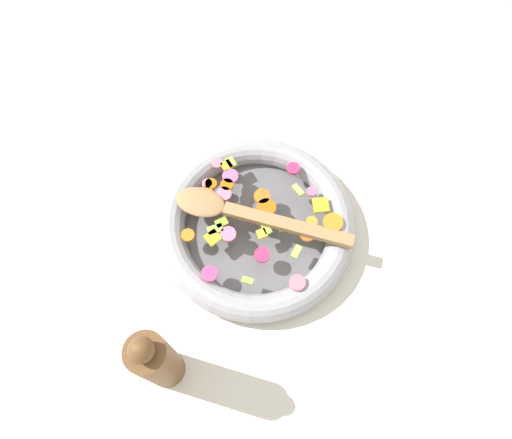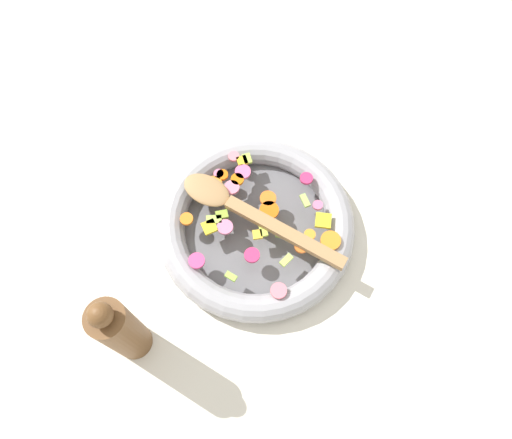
{
  "view_description": "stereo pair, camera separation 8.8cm",
  "coord_description": "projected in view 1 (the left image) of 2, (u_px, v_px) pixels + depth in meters",
  "views": [
    {
      "loc": [
        -0.31,
        -0.16,
        0.86
      ],
      "look_at": [
        0.0,
        0.0,
        0.05
      ],
      "focal_mm": 35.0,
      "sensor_mm": 36.0,
      "label": 1
    },
    {
      "loc": [
        -0.26,
        -0.23,
        0.86
      ],
      "look_at": [
        0.0,
        0.0,
        0.05
      ],
      "focal_mm": 35.0,
      "sensor_mm": 36.0,
      "label": 2
    }
  ],
  "objects": [
    {
      "name": "ground_plane",
      "position": [
        256.0,
        230.0,
        0.93
      ],
      "size": [
        4.0,
        4.0,
        0.0
      ],
      "primitive_type": "plane",
      "color": "silver"
    },
    {
      "name": "skillet",
      "position": [
        256.0,
        225.0,
        0.91
      ],
      "size": [
        0.36,
        0.36,
        0.05
      ],
      "color": "slate",
      "rests_on": "ground_plane"
    },
    {
      "name": "chopped_vegetables",
      "position": [
        255.0,
        214.0,
        0.89
      ],
      "size": [
        0.28,
        0.29,
        0.01
      ],
      "color": "#D3680C",
      "rests_on": "skillet"
    },
    {
      "name": "wooden_spoon",
      "position": [
        244.0,
        213.0,
        0.88
      ],
      "size": [
        0.1,
        0.32,
        0.01
      ],
      "color": "#A87F51",
      "rests_on": "chopped_vegetables"
    },
    {
      "name": "pepper_mill",
      "position": [
        156.0,
        361.0,
        0.74
      ],
      "size": [
        0.06,
        0.06,
        0.23
      ],
      "color": "brown",
      "rests_on": "ground_plane"
    }
  ]
}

